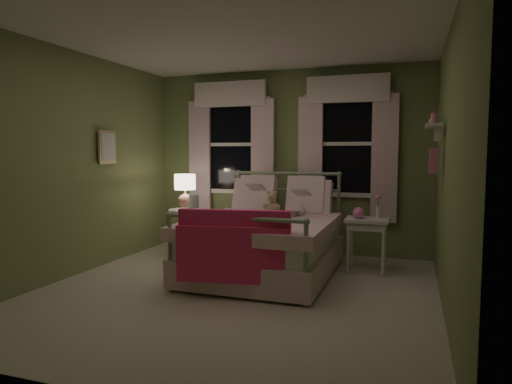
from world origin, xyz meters
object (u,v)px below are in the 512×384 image
at_px(child_left, 255,193).
at_px(teddy_bear, 272,205).
at_px(table_lamp, 185,187).
at_px(bed, 266,241).
at_px(nightstand_left, 186,226).
at_px(child_right, 298,197).
at_px(nightstand_right, 367,227).

distance_m(child_left, teddy_bear, 0.34).
distance_m(child_left, table_lamp, 1.05).
height_order(bed, nightstand_left, bed).
bearing_deg(teddy_bear, child_left, 150.50).
height_order(bed, child_right, child_right).
relative_size(bed, table_lamp, 4.41).
distance_m(child_right, nightstand_right, 0.91).
distance_m(child_right, teddy_bear, 0.34).
height_order(bed, table_lamp, bed).
height_order(child_right, nightstand_right, child_right).
bearing_deg(child_right, bed, 60.11).
bearing_deg(teddy_bear, table_lamp, 169.12).
height_order(nightstand_left, table_lamp, table_lamp).
bearing_deg(nightstand_right, table_lamp, 178.53).
relative_size(child_left, teddy_bear, 2.30).
relative_size(teddy_bear, nightstand_right, 0.47).
relative_size(bed, teddy_bear, 6.79).
relative_size(child_left, nightstand_left, 1.06).
bearing_deg(nightstand_left, nightstand_right, -1.47).
distance_m(child_right, nightstand_left, 1.68).
bearing_deg(child_right, nightstand_left, 0.26).
bearing_deg(table_lamp, teddy_bear, -10.88).
height_order(bed, nightstand_right, bed).
bearing_deg(child_left, child_right, -177.09).
xyz_separation_m(child_left, child_right, (0.56, 0.00, -0.03)).
xyz_separation_m(table_lamp, nightstand_right, (2.45, -0.06, -0.40)).
xyz_separation_m(child_left, nightstand_left, (-1.05, 0.10, -0.50)).
bearing_deg(child_left, bed, 126.51).
bearing_deg(child_left, nightstand_right, -175.71).
bearing_deg(teddy_bear, nightstand_left, 169.12).
bearing_deg(nightstand_left, teddy_bear, -10.88).
relative_size(bed, child_right, 3.20).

